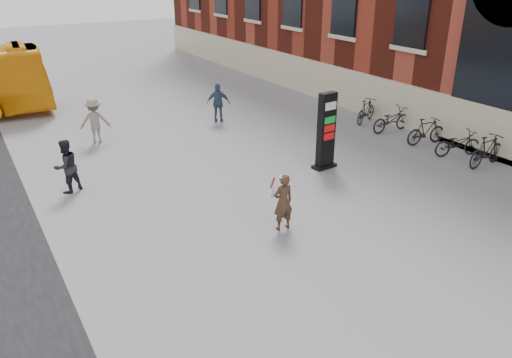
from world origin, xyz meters
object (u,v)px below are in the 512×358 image
pedestrian_a (66,166)px  bike_7 (366,111)px  woman (283,201)px  info_pylon (326,131)px  bike_4 (458,143)px  bike_6 (391,120)px  bike_5 (426,131)px  pedestrian_c (218,103)px  pedestrian_b (95,121)px  bike_3 (487,151)px

pedestrian_a → bike_7: pedestrian_a is taller
woman → bike_7: size_ratio=0.90×
info_pylon → pedestrian_a: size_ratio=1.58×
bike_4 → bike_7: size_ratio=1.03×
woman → bike_4: bearing=-169.3°
bike_4 → bike_6: bearing=18.9°
woman → bike_4: woman is taller
bike_5 → bike_6: size_ratio=0.90×
pedestrian_a → bike_7: bearing=160.2°
info_pylon → pedestrian_c: info_pylon is taller
info_pylon → bike_5: info_pylon is taller
bike_6 → woman: bearing=118.7°
woman → info_pylon: bearing=-139.8°
bike_5 → info_pylon: bearing=97.8°
info_pylon → bike_5: 4.78m
pedestrian_a → pedestrian_b: size_ratio=0.95×
pedestrian_a → bike_5: pedestrian_a is taller
pedestrian_a → bike_4: 13.08m
woman → bike_3: (8.26, 0.05, -0.23)m
woman → pedestrian_b: bearing=-73.6°
info_pylon → bike_7: info_pylon is taller
bike_4 → pedestrian_c: bearing=52.6°
info_pylon → pedestrian_b: 8.74m
bike_5 → bike_6: (0.00, 1.81, -0.01)m
woman → pedestrian_a: 6.68m
bike_7 → bike_5: bearing=156.2°
woman → bike_5: 8.67m
pedestrian_a → bike_6: 12.48m
pedestrian_b → bike_6: size_ratio=0.90×
pedestrian_b → pedestrian_a: bearing=81.1°
bike_3 → bike_5: 2.58m
info_pylon → bike_5: size_ratio=1.50×
pedestrian_b → bike_6: bearing=171.7°
bike_6 → bike_7: (0.00, 1.47, 0.01)m
info_pylon → bike_4: size_ratio=1.46×
woman → pedestrian_b: 9.52m
pedestrian_c → bike_3: 10.62m
bike_3 → bike_7: bike_3 is taller
pedestrian_b → woman: bearing=120.2°
pedestrian_b → pedestrian_c: size_ratio=1.03×
woman → bike_3: 8.26m
woman → pedestrian_c: size_ratio=0.91×
pedestrian_b → bike_6: (10.56, -4.81, -0.36)m
pedestrian_b → bike_6: 11.61m
info_pylon → pedestrian_b: (-5.84, 6.49, -0.42)m
pedestrian_c → bike_6: size_ratio=0.88×
pedestrian_b → pedestrian_c: 5.21m
pedestrian_b → pedestrian_c: bearing=-164.0°
woman → bike_7: 10.16m
pedestrian_c → bike_6: (5.35, -4.79, -0.34)m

